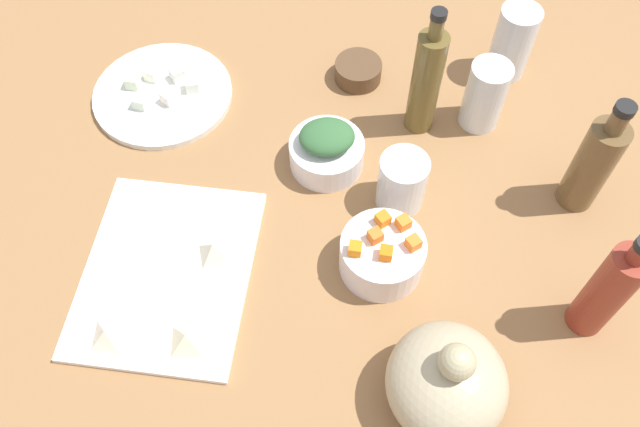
# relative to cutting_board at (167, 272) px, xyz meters

# --- Properties ---
(tabletop) EXTENTS (1.90, 1.90, 0.03)m
(tabletop) POSITION_rel_cutting_board_xyz_m (-0.09, 0.22, -0.02)
(tabletop) COLOR #976B41
(tabletop) RESTS_ON ground
(cutting_board) EXTENTS (0.32, 0.26, 0.01)m
(cutting_board) POSITION_rel_cutting_board_xyz_m (0.00, 0.00, 0.00)
(cutting_board) COLOR white
(cutting_board) RESTS_ON tabletop
(plate_tofu) EXTENTS (0.24, 0.24, 0.01)m
(plate_tofu) POSITION_rel_cutting_board_xyz_m (-0.35, -0.08, 0.00)
(plate_tofu) COLOR white
(plate_tofu) RESTS_ON tabletop
(bowl_greens) EXTENTS (0.12, 0.12, 0.05)m
(bowl_greens) POSITION_rel_cutting_board_xyz_m (-0.22, 0.21, 0.02)
(bowl_greens) COLOR white
(bowl_greens) RESTS_ON tabletop
(bowl_carrots) EXTENTS (0.12, 0.12, 0.06)m
(bowl_carrots) POSITION_rel_cutting_board_xyz_m (-0.04, 0.31, 0.03)
(bowl_carrots) COLOR white
(bowl_carrots) RESTS_ON tabletop
(bowl_small_side) EXTENTS (0.08, 0.08, 0.04)m
(bowl_small_side) POSITION_rel_cutting_board_xyz_m (-0.42, 0.26, 0.01)
(bowl_small_side) COLOR brown
(bowl_small_side) RESTS_ON tabletop
(teapot) EXTENTS (0.18, 0.15, 0.16)m
(teapot) POSITION_rel_cutting_board_xyz_m (0.15, 0.40, 0.06)
(teapot) COLOR tan
(teapot) RESTS_ON tabletop
(bottle_0) EXTENTS (0.06, 0.06, 0.22)m
(bottle_0) POSITION_rel_cutting_board_xyz_m (-0.19, 0.62, 0.09)
(bottle_0) COLOR brown
(bottle_0) RESTS_ON tabletop
(bottle_1) EXTENTS (0.05, 0.05, 0.22)m
(bottle_1) POSITION_rel_cutting_board_xyz_m (0.02, 0.61, 0.09)
(bottle_1) COLOR maroon
(bottle_1) RESTS_ON tabletop
(bottle_2) EXTENTS (0.05, 0.05, 0.24)m
(bottle_2) POSITION_rel_cutting_board_xyz_m (-0.32, 0.37, 0.10)
(bottle_2) COLOR brown
(bottle_2) RESTS_ON tabletop
(drinking_glass_0) EXTENTS (0.08, 0.08, 0.10)m
(drinking_glass_0) POSITION_rel_cutting_board_xyz_m (-0.16, 0.34, 0.04)
(drinking_glass_0) COLOR white
(drinking_glass_0) RESTS_ON tabletop
(drinking_glass_1) EXTENTS (0.07, 0.07, 0.12)m
(drinking_glass_1) POSITION_rel_cutting_board_xyz_m (-0.34, 0.47, 0.06)
(drinking_glass_1) COLOR white
(drinking_glass_1) RESTS_ON tabletop
(drinking_glass_2) EXTENTS (0.07, 0.07, 0.14)m
(drinking_glass_2) POSITION_rel_cutting_board_xyz_m (-0.46, 0.52, 0.06)
(drinking_glass_2) COLOR white
(drinking_glass_2) RESTS_ON tabletop
(carrot_cube_0) EXTENTS (0.02, 0.02, 0.02)m
(carrot_cube_0) POSITION_rel_cutting_board_xyz_m (-0.02, 0.32, 0.07)
(carrot_cube_0) COLOR orange
(carrot_cube_0) RESTS_ON bowl_carrots
(carrot_cube_1) EXTENTS (0.03, 0.03, 0.02)m
(carrot_cube_1) POSITION_rel_cutting_board_xyz_m (-0.04, 0.35, 0.07)
(carrot_cube_1) COLOR orange
(carrot_cube_1) RESTS_ON bowl_carrots
(carrot_cube_2) EXTENTS (0.03, 0.03, 0.02)m
(carrot_cube_2) POSITION_rel_cutting_board_xyz_m (-0.08, 0.31, 0.07)
(carrot_cube_2) COLOR orange
(carrot_cube_2) RESTS_ON bowl_carrots
(carrot_cube_3) EXTENTS (0.02, 0.02, 0.02)m
(carrot_cube_3) POSITION_rel_cutting_board_xyz_m (-0.02, 0.27, 0.07)
(carrot_cube_3) COLOR orange
(carrot_cube_3) RESTS_ON bowl_carrots
(carrot_cube_4) EXTENTS (0.03, 0.03, 0.02)m
(carrot_cube_4) POSITION_rel_cutting_board_xyz_m (-0.05, 0.30, 0.07)
(carrot_cube_4) COLOR orange
(carrot_cube_4) RESTS_ON bowl_carrots
(carrot_cube_5) EXTENTS (0.03, 0.03, 0.02)m
(carrot_cube_5) POSITION_rel_cutting_board_xyz_m (-0.07, 0.34, 0.07)
(carrot_cube_5) COLOR orange
(carrot_cube_5) RESTS_ON bowl_carrots
(chopped_greens_mound) EXTENTS (0.09, 0.10, 0.04)m
(chopped_greens_mound) POSITION_rel_cutting_board_xyz_m (-0.22, 0.21, 0.06)
(chopped_greens_mound) COLOR #366639
(chopped_greens_mound) RESTS_ON bowl_greens
(tofu_cube_0) EXTENTS (0.03, 0.03, 0.02)m
(tofu_cube_0) POSITION_rel_cutting_board_xyz_m (-0.32, -0.06, 0.02)
(tofu_cube_0) COLOR white
(tofu_cube_0) RESTS_ON plate_tofu
(tofu_cube_1) EXTENTS (0.03, 0.03, 0.02)m
(tofu_cube_1) POSITION_rel_cutting_board_xyz_m (-0.38, -0.10, 0.02)
(tofu_cube_1) COLOR white
(tofu_cube_1) RESTS_ON plate_tofu
(tofu_cube_2) EXTENTS (0.03, 0.03, 0.02)m
(tofu_cube_2) POSITION_rel_cutting_board_xyz_m (-0.38, -0.06, 0.02)
(tofu_cube_2) COLOR silver
(tofu_cube_2) RESTS_ON plate_tofu
(tofu_cube_3) EXTENTS (0.03, 0.03, 0.02)m
(tofu_cube_3) POSITION_rel_cutting_board_xyz_m (-0.31, -0.11, 0.02)
(tofu_cube_3) COLOR white
(tofu_cube_3) RESTS_ON plate_tofu
(tofu_cube_4) EXTENTS (0.02, 0.02, 0.02)m
(tofu_cube_4) POSITION_rel_cutting_board_xyz_m (-0.36, -0.13, 0.02)
(tofu_cube_4) COLOR #E5F5CC
(tofu_cube_4) RESTS_ON plate_tofu
(tofu_cube_5) EXTENTS (0.03, 0.03, 0.02)m
(tofu_cube_5) POSITION_rel_cutting_board_xyz_m (-0.36, -0.03, 0.02)
(tofu_cube_5) COLOR white
(tofu_cube_5) RESTS_ON plate_tofu
(dumpling_0) EXTENTS (0.06, 0.06, 0.03)m
(dumpling_0) POSITION_rel_cutting_board_xyz_m (0.11, 0.05, 0.02)
(dumpling_0) COLOR beige
(dumpling_0) RESTS_ON cutting_board
(dumpling_1) EXTENTS (0.06, 0.06, 0.03)m
(dumpling_1) POSITION_rel_cutting_board_xyz_m (-0.03, 0.07, 0.02)
(dumpling_1) COLOR beige
(dumpling_1) RESTS_ON cutting_board
(dumpling_2) EXTENTS (0.06, 0.06, 0.03)m
(dumpling_2) POSITION_rel_cutting_board_xyz_m (0.11, -0.06, 0.02)
(dumpling_2) COLOR beige
(dumpling_2) RESTS_ON cutting_board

